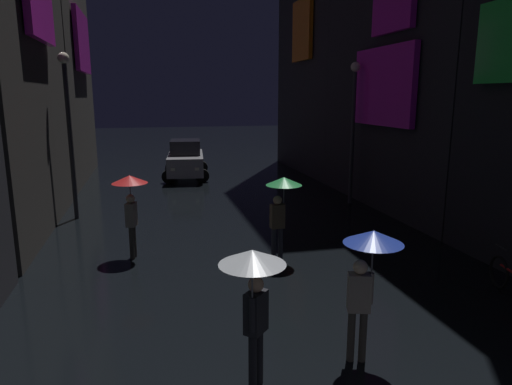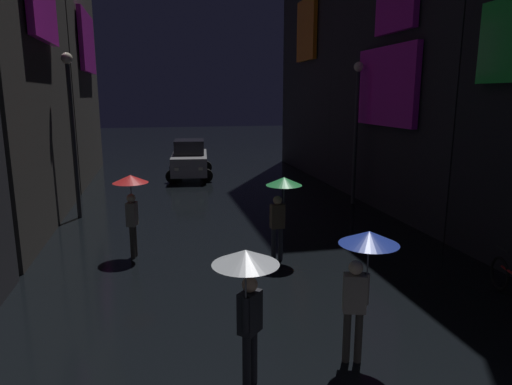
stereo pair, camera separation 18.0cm
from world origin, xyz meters
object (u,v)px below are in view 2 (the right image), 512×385
object	(u,v)px
pedestrian_midstreet_centre_blue	(364,260)
pedestrian_foreground_right_clear	(247,280)
pedestrian_far_right_red	(131,193)
streetlamp_right_far	(356,116)
pedestrian_midstreet_left_green	(282,195)
streetlamp_left_far	(72,117)
car_distant	(190,160)

from	to	relation	value
pedestrian_midstreet_centre_blue	pedestrian_foreground_right_clear	bearing A→B (deg)	-168.73
pedestrian_far_right_red	streetlamp_right_far	bearing A→B (deg)	27.90
pedestrian_midstreet_centre_blue	pedestrian_foreground_right_clear	size ratio (longest dim) A/B	1.00
pedestrian_far_right_red	streetlamp_right_far	size ratio (longest dim) A/B	0.40
pedestrian_midstreet_centre_blue	pedestrian_midstreet_left_green	world-z (taller)	same
pedestrian_far_right_red	pedestrian_midstreet_left_green	distance (m)	3.83
pedestrian_midstreet_centre_blue	streetlamp_left_far	bearing A→B (deg)	119.19
pedestrian_foreground_right_clear	streetlamp_right_far	xyz separation A→B (m)	(6.25, 10.37, 1.66)
pedestrian_foreground_right_clear	pedestrian_far_right_red	xyz separation A→B (m)	(-1.78, 6.13, 0.00)
pedestrian_midstreet_centre_blue	streetlamp_left_far	size ratio (longest dim) A/B	0.39
pedestrian_midstreet_centre_blue	car_distant	bearing A→B (deg)	94.42
streetlamp_right_far	streetlamp_left_far	bearing A→B (deg)	179.70
pedestrian_midstreet_left_green	streetlamp_left_far	world-z (taller)	streetlamp_left_far
streetlamp_right_far	streetlamp_left_far	size ratio (longest dim) A/B	0.98
pedestrian_foreground_right_clear	car_distant	size ratio (longest dim) A/B	0.50
pedestrian_midstreet_centre_blue	pedestrian_midstreet_left_green	distance (m)	4.65
pedestrian_far_right_red	streetlamp_left_far	distance (m)	5.04
car_distant	streetlamp_left_far	bearing A→B (deg)	-121.49
streetlamp_left_far	pedestrian_midstreet_left_green	bearing A→B (deg)	-43.82
pedestrian_midstreet_centre_blue	streetlamp_right_far	world-z (taller)	streetlamp_right_far
streetlamp_right_far	pedestrian_foreground_right_clear	bearing A→B (deg)	-121.06
pedestrian_foreground_right_clear	streetlamp_right_far	bearing A→B (deg)	58.94
pedestrian_midstreet_centre_blue	pedestrian_far_right_red	bearing A→B (deg)	122.33
pedestrian_far_right_red	streetlamp_right_far	xyz separation A→B (m)	(8.02, 4.25, 1.66)
pedestrian_midstreet_left_green	streetlamp_left_far	distance (m)	8.00
pedestrian_foreground_right_clear	pedestrian_midstreet_left_green	size ratio (longest dim) A/B	1.00
pedestrian_midstreet_left_green	streetlamp_right_far	distance (m)	7.11
pedestrian_foreground_right_clear	streetlamp_right_far	world-z (taller)	streetlamp_right_far
pedestrian_far_right_red	car_distant	xyz separation A→B (m)	(2.32, 11.32, -0.74)
pedestrian_foreground_right_clear	streetlamp_right_far	size ratio (longest dim) A/B	0.40
pedestrian_midstreet_centre_blue	pedestrian_far_right_red	xyz separation A→B (m)	(-3.64, 5.75, 0.00)
pedestrian_midstreet_left_green	streetlamp_right_far	bearing A→B (deg)	50.84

